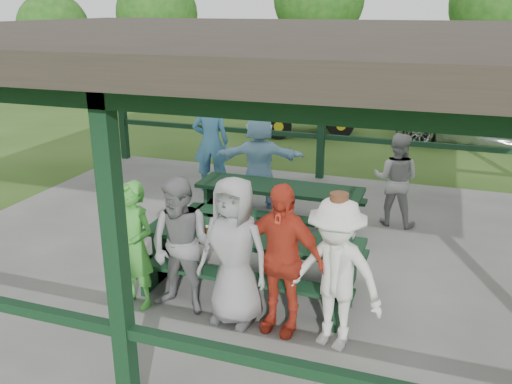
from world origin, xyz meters
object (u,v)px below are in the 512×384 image
at_px(contestant_grey_mid, 234,252).
at_px(contestant_green, 135,245).
at_px(contestant_red, 280,259).
at_px(contestant_grey_left, 181,247).
at_px(contestant_white_fedora, 335,274).
at_px(spectator_lblue, 259,160).
at_px(farm_trailer, 306,111).
at_px(spectator_grey, 396,179).
at_px(pickup_truck, 489,119).
at_px(picnic_table_far, 279,202).
at_px(spectator_blue, 211,142).
at_px(picnic_table_near, 252,254).

bearing_deg(contestant_grey_mid, contestant_green, -171.03).
bearing_deg(contestant_red, contestant_green, -169.16).
distance_m(contestant_grey_left, contestant_white_fedora, 1.84).
bearing_deg(contestant_grey_mid, contestant_white_fedora, 0.65).
distance_m(spectator_lblue, farm_trailer, 6.64).
height_order(contestant_white_fedora, spectator_grey, contestant_white_fedora).
relative_size(contestant_red, pickup_truck, 0.36).
bearing_deg(contestant_white_fedora, spectator_lblue, 134.38).
height_order(picnic_table_far, spectator_lblue, spectator_lblue).
bearing_deg(contestant_grey_mid, farm_trailer, 105.76).
height_order(spectator_blue, pickup_truck, spectator_blue).
bearing_deg(contestant_white_fedora, spectator_grey, 101.10).
distance_m(contestant_red, spectator_blue, 5.09).
height_order(spectator_grey, farm_trailer, spectator_grey).
bearing_deg(contestant_white_fedora, picnic_table_far, 132.29).
bearing_deg(spectator_grey, contestant_white_fedora, 91.61).
bearing_deg(spectator_lblue, pickup_truck, -134.88).
bearing_deg(contestant_red, picnic_table_far, 115.81).
height_order(contestant_red, pickup_truck, contestant_red).
relative_size(contestant_red, spectator_grey, 1.12).
distance_m(contestant_grey_mid, contestant_white_fedora, 1.19).
bearing_deg(contestant_grey_mid, spectator_lblue, 110.61).
bearing_deg(spectator_grey, contestant_grey_mid, 74.05).
relative_size(picnic_table_near, spectator_lblue, 1.62).
distance_m(contestant_grey_left, farm_trailer, 10.40).
xyz_separation_m(contestant_white_fedora, pickup_truck, (2.09, 10.83, -0.27)).
bearing_deg(spectator_grey, spectator_blue, -4.48).
bearing_deg(spectator_blue, spectator_lblue, 138.01).
height_order(picnic_table_far, contestant_grey_mid, contestant_grey_mid).
xyz_separation_m(contestant_white_fedora, spectator_grey, (0.27, 3.76, -0.07)).
distance_m(spectator_grey, farm_trailer, 7.42).
distance_m(contestant_red, pickup_truck, 11.06).
relative_size(contestant_grey_left, contestant_red, 0.96).
height_order(contestant_red, contestant_white_fedora, contestant_red).
xyz_separation_m(contestant_green, spectator_lblue, (0.27, 3.81, 0.07)).
bearing_deg(farm_trailer, picnic_table_near, -103.46).
distance_m(picnic_table_near, contestant_red, 1.08).
distance_m(contestant_grey_left, spectator_lblue, 3.76).
distance_m(picnic_table_near, farm_trailer, 9.69).
relative_size(spectator_lblue, farm_trailer, 0.46).
xyz_separation_m(picnic_table_near, spectator_lblue, (-0.91, 2.95, 0.39)).
distance_m(contestant_grey_left, spectator_grey, 4.22).
bearing_deg(contestant_grey_mid, spectator_blue, 122.81).
height_order(contestant_green, spectator_blue, spectator_blue).
height_order(picnic_table_far, contestant_white_fedora, contestant_white_fedora).
height_order(contestant_white_fedora, farm_trailer, contestant_white_fedora).
relative_size(picnic_table_far, contestant_green, 1.69).
height_order(contestant_grey_mid, pickup_truck, contestant_grey_mid).
xyz_separation_m(contestant_green, contestant_white_fedora, (2.43, -0.05, 0.06)).
relative_size(contestant_grey_mid, farm_trailer, 0.46).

